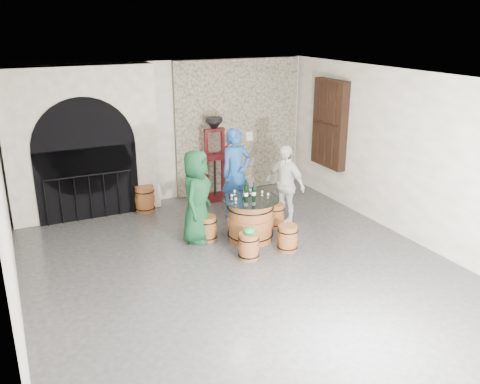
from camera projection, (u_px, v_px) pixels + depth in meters
name	position (u px, v px, depth m)	size (l,w,h in m)	color
ground	(241.00, 269.00, 8.73)	(8.00, 8.00, 0.00)	#313134
wall_back	(166.00, 132.00, 11.63)	(8.00, 8.00, 0.00)	white
wall_front	(424.00, 295.00, 4.79)	(8.00, 8.00, 0.00)	white
wall_left	(6.00, 214.00, 6.79)	(8.00, 8.00, 0.00)	white
wall_right	(407.00, 156.00, 9.63)	(8.00, 8.00, 0.00)	white
ceiling	(241.00, 80.00, 7.69)	(8.00, 8.00, 0.00)	beige
stone_facing_panel	(238.00, 126.00, 12.31)	(3.20, 0.12, 3.18)	#A19680
arched_opening	(83.00, 144.00, 10.64)	(3.10, 0.60, 3.19)	white
shuttered_window	(329.00, 124.00, 11.57)	(0.23, 1.10, 2.00)	black
barrel_table	(250.00, 219.00, 9.75)	(1.09, 1.09, 0.84)	brown
barrel_stool_left	(207.00, 228.00, 9.78)	(0.39, 0.39, 0.49)	brown
barrel_stool_far	(241.00, 213.00, 10.58)	(0.39, 0.39, 0.49)	brown
barrel_stool_right	(275.00, 215.00, 10.43)	(0.39, 0.39, 0.49)	brown
barrel_stool_near_right	(288.00, 238.00, 9.35)	(0.39, 0.39, 0.49)	brown
barrel_stool_near_left	(249.00, 246.00, 9.02)	(0.39, 0.39, 0.49)	brown
green_cap	(249.00, 231.00, 8.93)	(0.25, 0.20, 0.11)	#0E9B3C
person_green	(197.00, 196.00, 9.56)	(0.88, 0.57, 1.80)	#124224
person_blue	(236.00, 173.00, 10.76)	(0.70, 0.46, 1.93)	#19478E
person_white	(285.00, 184.00, 10.48)	(0.97, 0.40, 1.66)	silver
wine_bottle_left	(246.00, 193.00, 9.55)	(0.08, 0.08, 0.32)	black
wine_bottle_center	(254.00, 192.00, 9.59)	(0.08, 0.08, 0.32)	black
wine_bottle_right	(246.00, 190.00, 9.70)	(0.08, 0.08, 0.32)	black
tasting_glass_a	(236.00, 200.00, 9.39)	(0.05, 0.05, 0.10)	#AC7221
tasting_glass_b	(262.00, 193.00, 9.78)	(0.05, 0.05, 0.10)	#AC7221
tasting_glass_c	(235.00, 192.00, 9.82)	(0.05, 0.05, 0.10)	#AC7221
tasting_glass_d	(250.00, 191.00, 9.88)	(0.05, 0.05, 0.10)	#AC7221
tasting_glass_e	(268.00, 195.00, 9.65)	(0.05, 0.05, 0.10)	#AC7221
tasting_glass_f	(232.00, 197.00, 9.58)	(0.05, 0.05, 0.10)	#AC7221
side_barrel	(145.00, 199.00, 11.22)	(0.45, 0.45, 0.59)	brown
corking_press	(215.00, 153.00, 11.71)	(0.80, 0.44, 1.95)	#540E15
control_box	(249.00, 136.00, 12.42)	(0.18, 0.10, 0.22)	silver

